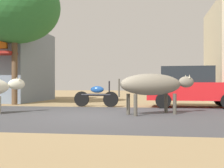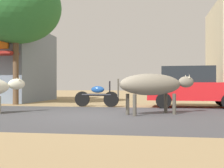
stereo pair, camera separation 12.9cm
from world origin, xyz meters
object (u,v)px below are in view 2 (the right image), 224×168
at_px(parked_hatchback_car, 192,87).
at_px(roadside_tree, 16,7).
at_px(parked_motorcycle, 97,95).
at_px(cow_far_dark, 153,85).

bearing_deg(parked_hatchback_car, roadside_tree, 177.10).
xyz_separation_m(roadside_tree, parked_hatchback_car, (7.87, -0.40, -3.65)).
height_order(parked_motorcycle, cow_far_dark, cow_far_dark).
bearing_deg(parked_hatchback_car, parked_motorcycle, -174.01).
relative_size(roadside_tree, cow_far_dark, 2.49).
distance_m(roadside_tree, cow_far_dark, 8.16).
height_order(roadside_tree, cow_far_dark, roadside_tree).
xyz_separation_m(roadside_tree, cow_far_dark, (6.35, -3.66, -3.59)).
xyz_separation_m(parked_hatchback_car, cow_far_dark, (-1.52, -3.26, 0.06)).
xyz_separation_m(parked_motorcycle, cow_far_dark, (2.34, -2.85, 0.43)).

